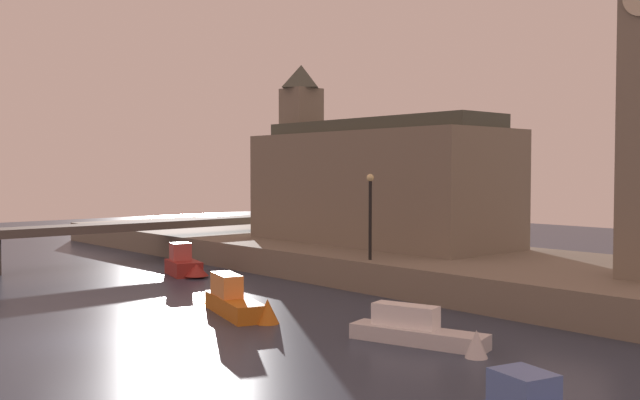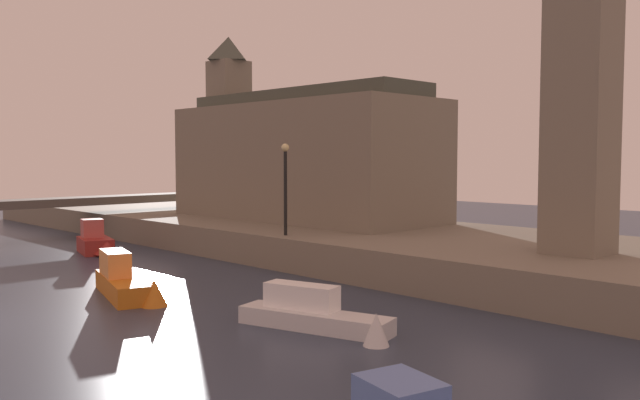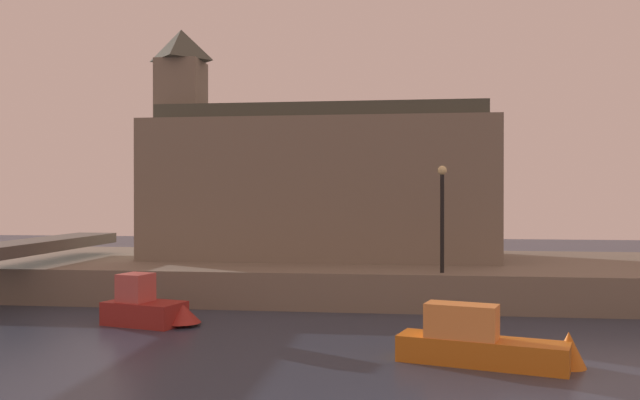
% 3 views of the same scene
% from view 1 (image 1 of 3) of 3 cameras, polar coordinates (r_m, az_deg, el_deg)
% --- Properties ---
extents(ground_plane, '(120.00, 120.00, 0.00)m').
position_cam_1_polar(ground_plane, '(26.86, -18.26, -10.42)').
color(ground_plane, '#2D384C').
extents(far_embankment, '(70.00, 12.00, 1.50)m').
position_cam_1_polar(far_embankment, '(39.00, 10.01, -5.24)').
color(far_embankment, slate).
rests_on(far_embankment, ground).
extents(parliament_hall, '(16.68, 6.90, 11.45)m').
position_cam_1_polar(parliament_hall, '(44.06, 4.15, 1.46)').
color(parliament_hall, slate).
rests_on(parliament_hall, far_embankment).
extents(streetlamp, '(0.36, 0.36, 4.20)m').
position_cam_1_polar(streetlamp, '(35.42, 3.97, -0.54)').
color(streetlamp, black).
rests_on(streetlamp, far_embankment).
extents(boat_patrol_orange, '(5.21, 2.41, 1.79)m').
position_cam_1_polar(boat_patrol_orange, '(29.68, -6.40, -8.03)').
color(boat_patrol_orange, orange).
rests_on(boat_patrol_orange, ground).
extents(boat_ferry_white, '(5.44, 2.37, 1.58)m').
position_cam_1_polar(boat_ferry_white, '(24.88, 8.40, -10.34)').
color(boat_ferry_white, silver).
rests_on(boat_ferry_white, ground).
extents(boat_dinghy_red, '(3.67, 2.15, 1.79)m').
position_cam_1_polar(boat_dinghy_red, '(41.24, -10.51, -5.06)').
color(boat_dinghy_red, maroon).
rests_on(boat_dinghy_red, ground).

